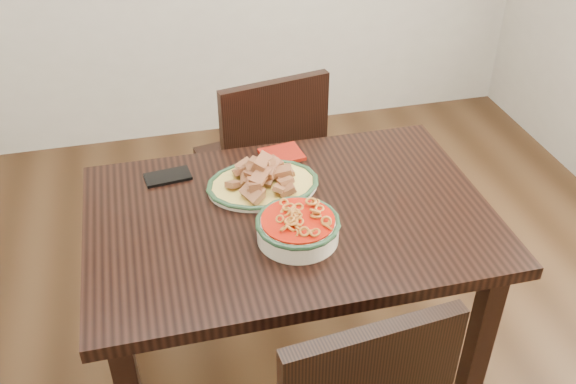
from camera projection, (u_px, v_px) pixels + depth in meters
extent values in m
plane|color=#321F10|center=(289.00, 356.00, 2.39)|extent=(3.50, 3.50, 0.00)
cube|color=black|center=(290.00, 218.00, 1.88)|extent=(1.17, 0.78, 0.04)
cube|color=black|center=(477.00, 352.00, 1.95)|extent=(0.06, 0.06, 0.71)
cube|color=black|center=(127.00, 271.00, 2.25)|extent=(0.06, 0.06, 0.71)
cube|color=black|center=(399.00, 227.00, 2.44)|extent=(0.06, 0.06, 0.71)
cube|color=black|center=(257.00, 164.00, 2.67)|extent=(0.49, 0.49, 0.04)
cube|color=black|center=(278.00, 178.00, 2.98)|extent=(0.04, 0.04, 0.41)
cube|color=black|center=(209.00, 197.00, 2.86)|extent=(0.04, 0.04, 0.41)
cube|color=black|center=(311.00, 219.00, 2.73)|extent=(0.04, 0.04, 0.41)
cube|color=black|center=(237.00, 241.00, 2.61)|extent=(0.04, 0.04, 0.41)
cube|color=black|center=(275.00, 135.00, 2.39)|extent=(0.42, 0.12, 0.44)
ellipsoid|color=beige|center=(263.00, 186.00, 1.97)|extent=(0.34, 0.26, 0.02)
ellipsoid|color=gold|center=(263.00, 184.00, 1.96)|extent=(0.33, 0.25, 0.01)
torus|color=#1B3C21|center=(263.00, 183.00, 1.96)|extent=(0.26, 0.26, 0.01)
cylinder|color=white|center=(298.00, 230.00, 1.76)|extent=(0.23, 0.23, 0.06)
torus|color=#1A3922|center=(298.00, 222.00, 1.74)|extent=(0.24, 0.24, 0.02)
cylinder|color=#B11708|center=(298.00, 221.00, 1.74)|extent=(0.20, 0.20, 0.01)
cube|color=black|center=(168.00, 177.00, 2.01)|extent=(0.15, 0.09, 0.01)
cube|color=#98170B|center=(282.00, 154.00, 2.12)|extent=(0.15, 0.13, 0.01)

